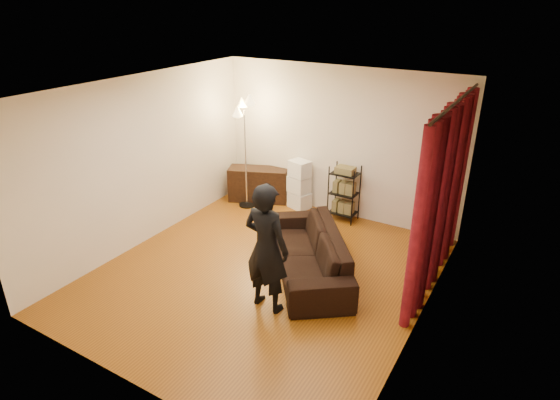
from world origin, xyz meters
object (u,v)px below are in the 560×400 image
Objects in this scene: storage_boxes at (299,185)px; wire_shelf at (344,193)px; media_cabinet at (258,184)px; sofa at (309,252)px; floor_lamp at (245,154)px; person at (266,248)px.

wire_shelf is (0.93, -0.03, 0.04)m from storage_boxes.
wire_shelf reaches higher than media_cabinet.
media_cabinet is at bearing 164.03° from wire_shelf.
sofa is 2.68m from floor_lamp.
wire_shelf is (1.80, 0.05, 0.18)m from media_cabinet.
storage_boxes is 0.93m from wire_shelf.
person is 0.83× the size of floor_lamp.
person is at bearing -68.97° from storage_boxes.
floor_lamp is at bearing -154.71° from storage_boxes.
sofa is at bearing -99.19° from wire_shelf.
floor_lamp is (-0.91, -0.43, 0.57)m from storage_boxes.
media_cabinet is at bearing -50.97° from person.
wire_shelf is at bearing -21.28° from media_cabinet.
wire_shelf is at bearing 12.13° from floor_lamp.
sofa is 2.37× the size of storage_boxes.
media_cabinet is 1.81m from wire_shelf.
person is (-0.08, -1.03, 0.54)m from sofa.
floor_lamp is at bearing -46.81° from person.
person is 1.82× the size of storage_boxes.
wire_shelf is 0.49× the size of floor_lamp.
wire_shelf is at bearing -2.15° from storage_boxes.
floor_lamp is at bearing 174.57° from wire_shelf.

